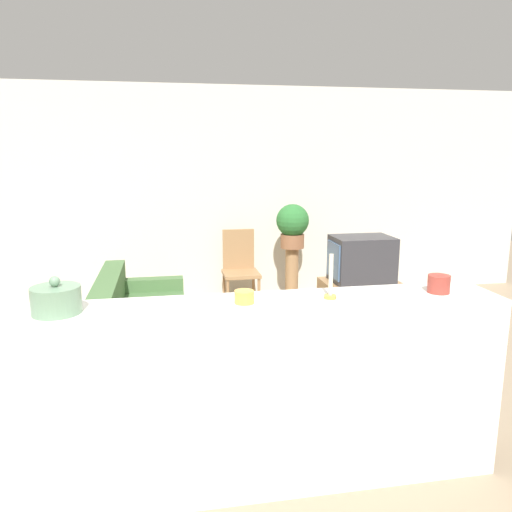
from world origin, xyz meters
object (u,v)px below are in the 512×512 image
at_px(potted_plant, 293,224).
at_px(decorative_bowl, 56,300).
at_px(couch, 139,330).
at_px(wooden_chair, 240,265).
at_px(television, 361,259).

xyz_separation_m(potted_plant, decorative_bowl, (-2.09, -3.30, 0.13)).
height_order(couch, decorative_bowl, decorative_bowl).
xyz_separation_m(couch, wooden_chair, (1.18, 1.49, 0.23)).
bearing_deg(potted_plant, couch, -143.16).
distance_m(wooden_chair, potted_plant, 0.83).
height_order(wooden_chair, decorative_bowl, decorative_bowl).
xyz_separation_m(couch, television, (2.30, 0.35, 0.50)).
relative_size(potted_plant, decorative_bowl, 2.19).
xyz_separation_m(wooden_chair, potted_plant, (0.63, -0.13, 0.52)).
height_order(couch, wooden_chair, wooden_chair).
relative_size(couch, decorative_bowl, 7.20).
xyz_separation_m(wooden_chair, decorative_bowl, (-1.46, -3.43, 0.65)).
bearing_deg(television, wooden_chair, 134.80).
distance_m(television, potted_plant, 1.14).
bearing_deg(wooden_chair, couch, -128.29).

